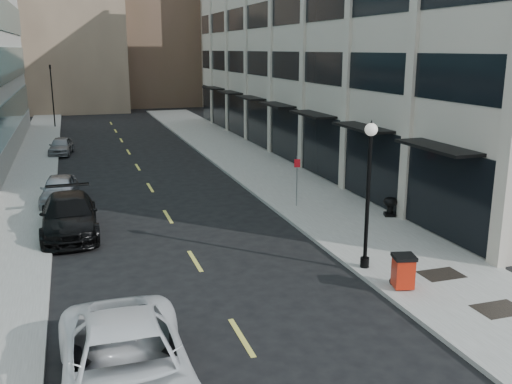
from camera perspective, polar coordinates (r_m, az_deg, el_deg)
ground at (r=14.24m, az=0.94°, el=-17.97°), size 160.00×160.00×0.00m
sidewalk_right at (r=34.25m, az=1.98°, el=1.48°), size 5.00×80.00×0.15m
sidewalk_left at (r=32.39m, az=-22.00°, el=-0.30°), size 3.00×80.00×0.15m
building_right at (r=43.73m, az=10.96°, el=15.74°), size 15.30×46.50×18.25m
skyline_stone at (r=80.49m, az=-2.24°, el=15.83°), size 10.00×14.00×20.00m
grate_mid at (r=18.49m, az=23.15°, el=-10.72°), size 1.40×1.00×0.01m
grate_far at (r=20.47m, az=18.03°, el=-7.83°), size 1.40×1.00×0.01m
road_centerline at (r=29.66m, az=-9.76°, el=-0.86°), size 0.15×68.20×0.01m
traffic_signal at (r=59.46m, az=-19.89°, el=11.51°), size 0.66×0.66×6.98m
car_white_van at (r=13.23m, az=-12.83°, el=-16.72°), size 2.88×6.18×1.71m
car_black_pickup at (r=25.05m, az=-18.19°, el=-2.25°), size 2.29×5.60×1.62m
car_silver_sedan at (r=30.32m, az=-19.06°, el=0.26°), size 2.10×4.30×1.41m
car_grey_sedan at (r=44.36m, az=-18.92°, el=4.37°), size 1.99×3.93×1.28m
trash_bin at (r=18.83m, az=14.51°, el=-7.59°), size 0.82×0.84×1.11m
lamppost at (r=19.58m, az=11.19°, el=0.92°), size 0.43×0.43×5.17m
sign_post at (r=27.44m, az=4.12°, el=1.82°), size 0.28×0.13×2.47m
urn_planter at (r=26.64m, az=13.28°, el=-1.22°), size 0.64×0.64×0.89m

